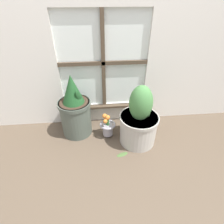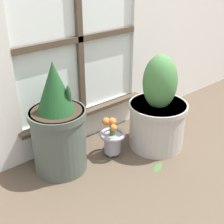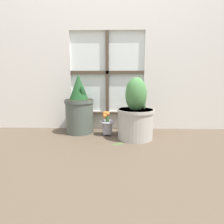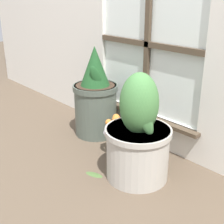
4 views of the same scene
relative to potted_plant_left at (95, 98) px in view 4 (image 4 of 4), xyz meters
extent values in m
plane|color=brown|center=(0.30, -0.39, -0.28)|extent=(10.00, 10.00, 0.00)
cube|color=silver|center=(0.30, 0.21, -0.17)|extent=(0.86, 0.05, 0.21)
cube|color=white|center=(0.30, 0.22, 0.39)|extent=(0.86, 0.02, 0.92)
cube|color=#4C3D2D|center=(0.30, 0.19, 0.39)|extent=(0.04, 0.02, 0.92)
cube|color=#4C3D2D|center=(0.30, 0.19, 0.39)|extent=(0.86, 0.02, 0.04)
cube|color=#4C3D2D|center=(0.30, 0.16, -0.08)|extent=(0.92, 0.06, 0.02)
cylinder|color=#4C564C|center=(0.00, 0.00, -0.09)|extent=(0.30, 0.30, 0.37)
cylinder|color=#4C564C|center=(0.00, 0.00, 0.08)|extent=(0.32, 0.32, 0.04)
cylinder|color=#38281E|center=(0.00, 0.00, 0.09)|extent=(0.28, 0.28, 0.01)
cone|color=#1E4C23|center=(0.00, 0.00, 0.23)|extent=(0.20, 0.20, 0.27)
ellipsoid|color=#1E4C23|center=(0.06, -0.03, 0.16)|extent=(0.09, 0.12, 0.19)
cylinder|color=#B7B2A8|center=(0.60, -0.19, -0.13)|extent=(0.34, 0.34, 0.30)
cylinder|color=#B7B2A8|center=(0.60, -0.19, 0.00)|extent=(0.37, 0.37, 0.03)
cylinder|color=#38281E|center=(0.60, -0.19, 0.01)|extent=(0.32, 0.32, 0.01)
ellipsoid|color=#477F42|center=(0.60, -0.19, 0.16)|extent=(0.21, 0.21, 0.34)
ellipsoid|color=#477F42|center=(0.67, -0.22, 0.10)|extent=(0.08, 0.14, 0.20)
sphere|color=#99939E|center=(0.31, -0.05, -0.27)|extent=(0.02, 0.02, 0.02)
sphere|color=#99939E|center=(0.28, -0.11, -0.27)|extent=(0.02, 0.02, 0.02)
sphere|color=#99939E|center=(0.35, -0.11, -0.27)|extent=(0.02, 0.02, 0.02)
cylinder|color=#99939E|center=(0.31, -0.09, -0.20)|extent=(0.10, 0.10, 0.13)
torus|color=#99939E|center=(0.31, -0.09, -0.13)|extent=(0.16, 0.16, 0.02)
cylinder|color=#386633|center=(0.31, -0.09, -0.10)|extent=(0.03, 0.03, 0.07)
sphere|color=orange|center=(0.31, -0.09, -0.05)|extent=(0.05, 0.05, 0.05)
sphere|color=orange|center=(0.29, -0.06, -0.05)|extent=(0.05, 0.05, 0.05)
sphere|color=orange|center=(0.29, -0.13, -0.06)|extent=(0.04, 0.04, 0.04)
ellipsoid|color=#476633|center=(0.43, -0.36, -0.27)|extent=(0.12, 0.08, 0.01)
camera|label=1|loc=(0.23, -1.44, 0.97)|focal=28.00mm
camera|label=2|loc=(-0.72, -1.32, 0.85)|focal=50.00mm
camera|label=3|loc=(0.41, -1.89, 0.29)|focal=28.00mm
camera|label=4|loc=(1.64, -1.32, 0.72)|focal=50.00mm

